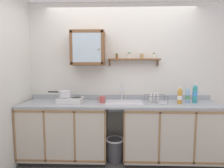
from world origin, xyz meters
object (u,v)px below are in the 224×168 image
object	(u,v)px
sink	(124,103)
bottle_water_blue_2	(188,96)
mug	(102,99)
wall_cabinet	(88,48)
bottle_detergent_teal_1	(195,94)
bottle_juice_amber_0	(180,96)
hot_plate_stove	(70,100)
dish_rack	(155,101)
trash_bin	(115,149)
saucepan	(65,94)

from	to	relation	value
sink	bottle_water_blue_2	world-z (taller)	sink
bottle_water_blue_2	mug	distance (m)	1.35
wall_cabinet	bottle_detergent_teal_1	bearing A→B (deg)	-4.67
bottle_water_blue_2	bottle_juice_amber_0	bearing A→B (deg)	-156.00
sink	hot_plate_stove	xyz separation A→B (m)	(-0.84, -0.06, 0.06)
dish_rack	trash_bin	xyz separation A→B (m)	(-0.63, -0.03, -0.79)
bottle_water_blue_2	mug	bearing A→B (deg)	-178.52
bottle_juice_amber_0	trash_bin	bearing A→B (deg)	-179.91
bottle_water_blue_2	trash_bin	size ratio (longest dim) A/B	0.71
bottle_water_blue_2	dish_rack	size ratio (longest dim) A/B	0.76
saucepan	bottle_detergent_teal_1	distance (m)	2.05
hot_plate_stove	bottle_juice_amber_0	bearing A→B (deg)	-0.51
dish_rack	wall_cabinet	distance (m)	1.36
wall_cabinet	trash_bin	distance (m)	1.68
bottle_juice_amber_0	wall_cabinet	size ratio (longest dim) A/B	0.48
bottle_water_blue_2	trash_bin	bearing A→B (deg)	-176.70
saucepan	bottle_juice_amber_0	bearing A→B (deg)	-1.17
sink	bottle_water_blue_2	size ratio (longest dim) A/B	2.23
sink	wall_cabinet	bearing A→B (deg)	168.08
bottle_juice_amber_0	sink	bearing A→B (deg)	175.14
hot_plate_stove	wall_cabinet	world-z (taller)	wall_cabinet
hot_plate_stove	dish_rack	xyz separation A→B (m)	(1.33, 0.01, -0.00)
dish_rack	saucepan	bearing A→B (deg)	179.62
saucepan	bottle_water_blue_2	distance (m)	1.94
saucepan	hot_plate_stove	bearing A→B (deg)	-12.97
hot_plate_stove	mug	distance (m)	0.50
bottle_juice_amber_0	trash_bin	size ratio (longest dim) A/B	0.73
saucepan	wall_cabinet	world-z (taller)	wall_cabinet
bottle_water_blue_2	hot_plate_stove	bearing A→B (deg)	-178.47
sink	bottle_juice_amber_0	world-z (taller)	sink
bottle_detergent_teal_1	bottle_water_blue_2	xyz separation A→B (m)	(-0.11, 0.01, -0.03)
sink	mug	bearing A→B (deg)	-172.86
bottle_detergent_teal_1	mug	world-z (taller)	bottle_detergent_teal_1
bottle_detergent_teal_1	dish_rack	distance (m)	0.63
bottle_detergent_teal_1	mug	size ratio (longest dim) A/B	2.40
mug	bottle_detergent_teal_1	bearing A→B (deg)	1.10
bottle_juice_amber_0	mug	world-z (taller)	bottle_juice_amber_0
bottle_detergent_teal_1	sink	bearing A→B (deg)	179.22
sink	wall_cabinet	distance (m)	1.06
sink	mug	world-z (taller)	sink
bottle_detergent_teal_1	mug	xyz separation A→B (m)	(-1.45, -0.03, -0.09)
hot_plate_stove	trash_bin	world-z (taller)	hot_plate_stove
dish_rack	mug	bearing A→B (deg)	179.82
hot_plate_stove	bottle_detergent_teal_1	size ratio (longest dim) A/B	1.22
bottle_juice_amber_0	bottle_detergent_teal_1	size ratio (longest dim) A/B	0.86
saucepan	wall_cabinet	size ratio (longest dim) A/B	0.68
bottle_water_blue_2	wall_cabinet	size ratio (longest dim) A/B	0.47
sink	bottle_juice_amber_0	size ratio (longest dim) A/B	2.16
sink	wall_cabinet	xyz separation A→B (m)	(-0.58, 0.12, 0.88)
dish_rack	mug	distance (m)	0.83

